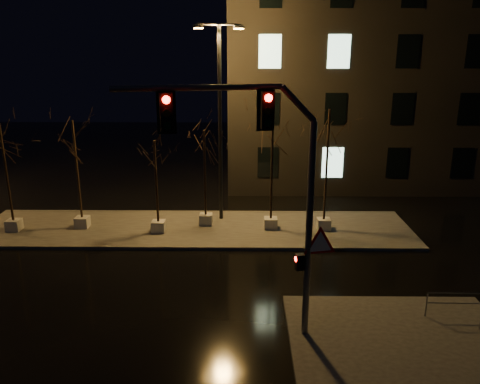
{
  "coord_description": "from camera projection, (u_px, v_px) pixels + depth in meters",
  "views": [
    {
      "loc": [
        2.6,
        -16.38,
        8.69
      ],
      "look_at": [
        2.36,
        3.46,
        2.8
      ],
      "focal_mm": 35.0,
      "sensor_mm": 36.0,
      "label": 1
    }
  ],
  "objects": [
    {
      "name": "traffic_signal_mast",
      "position": [
        269.0,
        180.0,
        13.22
      ],
      "size": [
        6.26,
        1.33,
        7.76
      ],
      "rotation": [
        0.0,
        0.0,
        0.2
      ],
      "color": "#595B60",
      "rests_on": "sidewalk_corner"
    },
    {
      "name": "guard_rail_a",
      "position": [
        458.0,
        301.0,
        15.64
      ],
      "size": [
        2.09,
        0.08,
        0.9
      ],
      "rotation": [
        0.0,
        0.0,
        -0.02
      ],
      "color": "#595B60",
      "rests_on": "sidewalk_corner"
    },
    {
      "name": "tree_1",
      "position": [
        75.0,
        145.0,
        22.74
      ],
      "size": [
        1.8,
        1.8,
        5.62
      ],
      "color": "#B8B6AC",
      "rests_on": "median"
    },
    {
      "name": "tree_5",
      "position": [
        328.0,
        137.0,
        22.35
      ],
      "size": [
        1.8,
        1.8,
        6.2
      ],
      "color": "#B8B6AC",
      "rests_on": "median"
    },
    {
      "name": "tree_3",
      "position": [
        204.0,
        152.0,
        23.27
      ],
      "size": [
        1.8,
        1.8,
        5.07
      ],
      "color": "#B8B6AC",
      "rests_on": "median"
    },
    {
      "name": "median",
      "position": [
        195.0,
        229.0,
        23.93
      ],
      "size": [
        22.0,
        5.0,
        0.15
      ],
      "primitive_type": "cube",
      "color": "#413F3A",
      "rests_on": "ground"
    },
    {
      "name": "building",
      "position": [
        406.0,
        71.0,
        33.16
      ],
      "size": [
        25.0,
        12.0,
        15.0
      ],
      "primitive_type": "cube",
      "color": "black",
      "rests_on": "ground"
    },
    {
      "name": "streetlight_main",
      "position": [
        220.0,
        111.0,
        23.61
      ],
      "size": [
        2.46,
        0.87,
        9.93
      ],
      "rotation": [
        0.0,
        0.0,
        0.25
      ],
      "color": "black",
      "rests_on": "median"
    },
    {
      "name": "ground",
      "position": [
        178.0,
        286.0,
        18.2
      ],
      "size": [
        90.0,
        90.0,
        0.0
      ],
      "primitive_type": "plane",
      "color": "black",
      "rests_on": "ground"
    },
    {
      "name": "tree_0",
      "position": [
        3.0,
        148.0,
        22.34
      ],
      "size": [
        1.8,
        1.8,
        5.53
      ],
      "color": "#B8B6AC",
      "rests_on": "median"
    },
    {
      "name": "tree_4",
      "position": [
        272.0,
        134.0,
        22.42
      ],
      "size": [
        1.8,
        1.8,
        6.39
      ],
      "color": "#B8B6AC",
      "rests_on": "median"
    },
    {
      "name": "sidewalk_corner",
      "position": [
        400.0,
        338.0,
        14.74
      ],
      "size": [
        7.0,
        5.0,
        0.15
      ],
      "primitive_type": "cube",
      "color": "#413F3A",
      "rests_on": "ground"
    },
    {
      "name": "tree_2",
      "position": [
        155.0,
        162.0,
        22.34
      ],
      "size": [
        1.8,
        1.8,
        4.72
      ],
      "color": "#B8B6AC",
      "rests_on": "median"
    }
  ]
}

